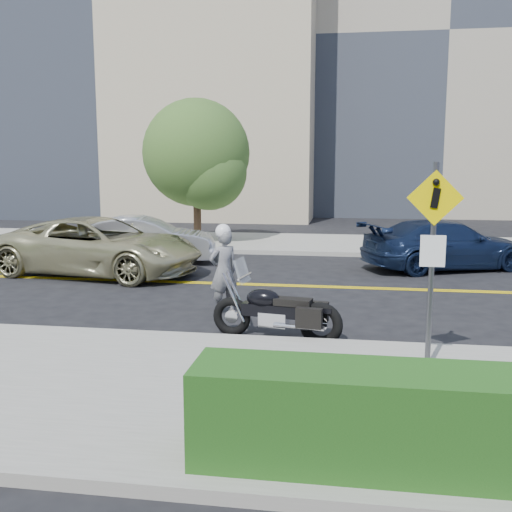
{
  "coord_description": "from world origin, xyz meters",
  "views": [
    {
      "loc": [
        3.02,
        -14.99,
        3.15
      ],
      "look_at": [
        1.11,
        -2.8,
        1.2
      ],
      "focal_mm": 42.0,
      "sensor_mm": 36.0,
      "label": 1
    }
  ],
  "objects_px": {
    "motorcycle": "(277,299)",
    "parked_car_silver": "(144,240)",
    "motorcyclist": "(223,269)",
    "suv": "(100,246)",
    "pedestrian_sign": "(433,247)",
    "parked_car_blue": "(446,245)"
  },
  "relations": [
    {
      "from": "motorcyclist",
      "to": "pedestrian_sign",
      "type": "bearing_deg",
      "value": 98.2
    },
    {
      "from": "pedestrian_sign",
      "to": "parked_car_silver",
      "type": "distance_m",
      "value": 11.87
    },
    {
      "from": "parked_car_silver",
      "to": "pedestrian_sign",
      "type": "bearing_deg",
      "value": -151.52
    },
    {
      "from": "pedestrian_sign",
      "to": "motorcyclist",
      "type": "bearing_deg",
      "value": 138.43
    },
    {
      "from": "pedestrian_sign",
      "to": "parked_car_blue",
      "type": "height_order",
      "value": "pedestrian_sign"
    },
    {
      "from": "suv",
      "to": "parked_car_blue",
      "type": "height_order",
      "value": "suv"
    },
    {
      "from": "suv",
      "to": "parked_car_silver",
      "type": "distance_m",
      "value": 2.16
    },
    {
      "from": "suv",
      "to": "motorcyclist",
      "type": "bearing_deg",
      "value": -120.91
    },
    {
      "from": "parked_car_blue",
      "to": "motorcycle",
      "type": "bearing_deg",
      "value": 129.19
    },
    {
      "from": "parked_car_silver",
      "to": "parked_car_blue",
      "type": "bearing_deg",
      "value": -99.16
    },
    {
      "from": "motorcycle",
      "to": "parked_car_blue",
      "type": "relative_size",
      "value": 0.47
    },
    {
      "from": "parked_car_silver",
      "to": "suv",
      "type": "bearing_deg",
      "value": 153.75
    },
    {
      "from": "motorcycle",
      "to": "parked_car_silver",
      "type": "height_order",
      "value": "parked_car_silver"
    },
    {
      "from": "suv",
      "to": "parked_car_blue",
      "type": "distance_m",
      "value": 10.01
    },
    {
      "from": "motorcyclist",
      "to": "suv",
      "type": "bearing_deg",
      "value": -80.81
    },
    {
      "from": "pedestrian_sign",
      "to": "motorcycle",
      "type": "height_order",
      "value": "pedestrian_sign"
    },
    {
      "from": "parked_car_silver",
      "to": "motorcycle",
      "type": "bearing_deg",
      "value": -156.55
    },
    {
      "from": "parked_car_silver",
      "to": "parked_car_blue",
      "type": "height_order",
      "value": "parked_car_silver"
    },
    {
      "from": "motorcyclist",
      "to": "suv",
      "type": "relative_size",
      "value": 0.33
    },
    {
      "from": "pedestrian_sign",
      "to": "suv",
      "type": "relative_size",
      "value": 0.52
    },
    {
      "from": "pedestrian_sign",
      "to": "parked_car_blue",
      "type": "relative_size",
      "value": 0.6
    },
    {
      "from": "motorcyclist",
      "to": "parked_car_silver",
      "type": "height_order",
      "value": "motorcyclist"
    }
  ]
}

